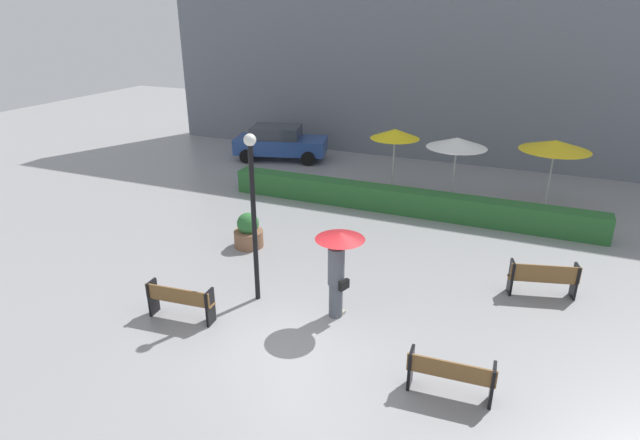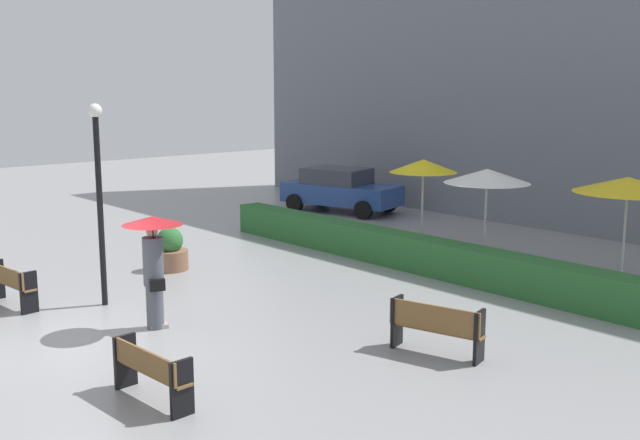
{
  "view_description": "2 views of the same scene",
  "coord_description": "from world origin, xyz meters",
  "px_view_note": "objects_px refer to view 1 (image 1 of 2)",
  "views": [
    {
      "loc": [
        4.02,
        -8.4,
        6.69
      ],
      "look_at": [
        -1.47,
        4.59,
        0.91
      ],
      "focal_mm": 29.31,
      "sensor_mm": 36.0,
      "label": 1
    },
    {
      "loc": [
        12.39,
        -5.24,
        4.47
      ],
      "look_at": [
        0.34,
        5.43,
        1.58
      ],
      "focal_mm": 42.05,
      "sensor_mm": 36.0,
      "label": 2
    }
  ],
  "objects_px": {
    "planter_pot": "(248,232)",
    "patio_umbrella_white": "(457,143)",
    "bench_far_right": "(543,277)",
    "lamp_post": "(253,203)",
    "bench_near_right": "(451,374)",
    "patio_umbrella_yellow_far": "(555,145)",
    "bench_near_left": "(180,300)",
    "patio_umbrella_yellow": "(395,134)",
    "pedestrian_with_umbrella": "(338,260)",
    "parked_car": "(280,142)"
  },
  "relations": [
    {
      "from": "planter_pot",
      "to": "patio_umbrella_white",
      "type": "xyz_separation_m",
      "value": [
        4.98,
        5.98,
        1.84
      ]
    },
    {
      "from": "bench_far_right",
      "to": "lamp_post",
      "type": "height_order",
      "value": "lamp_post"
    },
    {
      "from": "bench_near_right",
      "to": "patio_umbrella_yellow_far",
      "type": "bearing_deg",
      "value": 82.63
    },
    {
      "from": "bench_near_left",
      "to": "planter_pot",
      "type": "bearing_deg",
      "value": 98.06
    },
    {
      "from": "patio_umbrella_yellow",
      "to": "pedestrian_with_umbrella",
      "type": "bearing_deg",
      "value": -82.49
    },
    {
      "from": "lamp_post",
      "to": "patio_umbrella_white",
      "type": "height_order",
      "value": "lamp_post"
    },
    {
      "from": "bench_far_right",
      "to": "planter_pot",
      "type": "bearing_deg",
      "value": -178.02
    },
    {
      "from": "bench_near_right",
      "to": "parked_car",
      "type": "xyz_separation_m",
      "value": [
        -10.24,
        13.26,
        0.33
      ]
    },
    {
      "from": "parked_car",
      "to": "planter_pot",
      "type": "bearing_deg",
      "value": -68.59
    },
    {
      "from": "lamp_post",
      "to": "patio_umbrella_yellow_far",
      "type": "height_order",
      "value": "lamp_post"
    },
    {
      "from": "bench_near_left",
      "to": "patio_umbrella_yellow",
      "type": "distance_m",
      "value": 10.72
    },
    {
      "from": "bench_near_left",
      "to": "lamp_post",
      "type": "xyz_separation_m",
      "value": [
        1.16,
        1.5,
        2.0
      ]
    },
    {
      "from": "pedestrian_with_umbrella",
      "to": "parked_car",
      "type": "height_order",
      "value": "pedestrian_with_umbrella"
    },
    {
      "from": "lamp_post",
      "to": "patio_umbrella_yellow",
      "type": "bearing_deg",
      "value": 83.99
    },
    {
      "from": "bench_near_left",
      "to": "patio_umbrella_white",
      "type": "relative_size",
      "value": 0.66
    },
    {
      "from": "bench_far_right",
      "to": "patio_umbrella_yellow_far",
      "type": "bearing_deg",
      "value": 90.36
    },
    {
      "from": "bench_far_right",
      "to": "patio_umbrella_yellow",
      "type": "distance_m",
      "value": 8.34
    },
    {
      "from": "bench_near_left",
      "to": "planter_pot",
      "type": "relative_size",
      "value": 1.54
    },
    {
      "from": "pedestrian_with_umbrella",
      "to": "parked_car",
      "type": "bearing_deg",
      "value": 122.5
    },
    {
      "from": "bench_near_right",
      "to": "pedestrian_with_umbrella",
      "type": "height_order",
      "value": "pedestrian_with_umbrella"
    },
    {
      "from": "patio_umbrella_yellow",
      "to": "patio_umbrella_yellow_far",
      "type": "height_order",
      "value": "patio_umbrella_yellow"
    },
    {
      "from": "bench_near_left",
      "to": "parked_car",
      "type": "xyz_separation_m",
      "value": [
        -4.11,
        13.07,
        0.31
      ]
    },
    {
      "from": "patio_umbrella_white",
      "to": "patio_umbrella_yellow_far",
      "type": "distance_m",
      "value": 3.26
    },
    {
      "from": "pedestrian_with_umbrella",
      "to": "patio_umbrella_yellow",
      "type": "bearing_deg",
      "value": 97.51
    },
    {
      "from": "pedestrian_with_umbrella",
      "to": "parked_car",
      "type": "xyz_separation_m",
      "value": [
        -7.36,
        11.56,
        -0.64
      ]
    },
    {
      "from": "planter_pot",
      "to": "lamp_post",
      "type": "height_order",
      "value": "lamp_post"
    },
    {
      "from": "lamp_post",
      "to": "patio_umbrella_white",
      "type": "xyz_separation_m",
      "value": [
        3.24,
        8.54,
        -0.22
      ]
    },
    {
      "from": "bench_near_right",
      "to": "bench_near_left",
      "type": "xyz_separation_m",
      "value": [
        -6.13,
        0.19,
        0.03
      ]
    },
    {
      "from": "pedestrian_with_umbrella",
      "to": "patio_umbrella_yellow",
      "type": "height_order",
      "value": "patio_umbrella_yellow"
    },
    {
      "from": "planter_pot",
      "to": "parked_car",
      "type": "xyz_separation_m",
      "value": [
        -3.53,
        9.0,
        0.36
      ]
    },
    {
      "from": "bench_far_right",
      "to": "bench_near_right",
      "type": "bearing_deg",
      "value": -107.95
    },
    {
      "from": "lamp_post",
      "to": "parked_car",
      "type": "bearing_deg",
      "value": 114.47
    },
    {
      "from": "bench_near_left",
      "to": "parked_car",
      "type": "bearing_deg",
      "value": 107.44
    },
    {
      "from": "parked_car",
      "to": "bench_near_right",
      "type": "bearing_deg",
      "value": -52.33
    },
    {
      "from": "patio_umbrella_white",
      "to": "patio_umbrella_yellow",
      "type": "bearing_deg",
      "value": 172.36
    },
    {
      "from": "bench_near_right",
      "to": "pedestrian_with_umbrella",
      "type": "xyz_separation_m",
      "value": [
        -2.87,
        1.7,
        0.97
      ]
    },
    {
      "from": "patio_umbrella_yellow",
      "to": "patio_umbrella_yellow_far",
      "type": "relative_size",
      "value": 1.01
    },
    {
      "from": "planter_pot",
      "to": "patio_umbrella_yellow",
      "type": "relative_size",
      "value": 0.42
    },
    {
      "from": "patio_umbrella_yellow",
      "to": "patio_umbrella_white",
      "type": "relative_size",
      "value": 1.02
    },
    {
      "from": "bench_near_left",
      "to": "planter_pot",
      "type": "distance_m",
      "value": 4.11
    },
    {
      "from": "bench_near_left",
      "to": "pedestrian_with_umbrella",
      "type": "xyz_separation_m",
      "value": [
        3.26,
        1.51,
        0.94
      ]
    },
    {
      "from": "lamp_post",
      "to": "patio_umbrella_yellow",
      "type": "relative_size",
      "value": 1.64
    },
    {
      "from": "pedestrian_with_umbrella",
      "to": "bench_far_right",
      "type": "bearing_deg",
      "value": 33.17
    },
    {
      "from": "patio_umbrella_yellow_far",
      "to": "bench_near_left",
      "type": "bearing_deg",
      "value": -124.83
    },
    {
      "from": "pedestrian_with_umbrella",
      "to": "planter_pot",
      "type": "xyz_separation_m",
      "value": [
        -3.83,
        2.55,
        -1.0
      ]
    },
    {
      "from": "bench_far_right",
      "to": "bench_near_left",
      "type": "distance_m",
      "value": 8.75
    },
    {
      "from": "bench_near_left",
      "to": "lamp_post",
      "type": "relative_size",
      "value": 0.39
    },
    {
      "from": "bench_near_left",
      "to": "lamp_post",
      "type": "bearing_deg",
      "value": 52.22
    },
    {
      "from": "lamp_post",
      "to": "parked_car",
      "type": "height_order",
      "value": "lamp_post"
    },
    {
      "from": "bench_near_right",
      "to": "patio_umbrella_yellow_far",
      "type": "xyz_separation_m",
      "value": [
        1.43,
        11.05,
        1.83
      ]
    }
  ]
}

